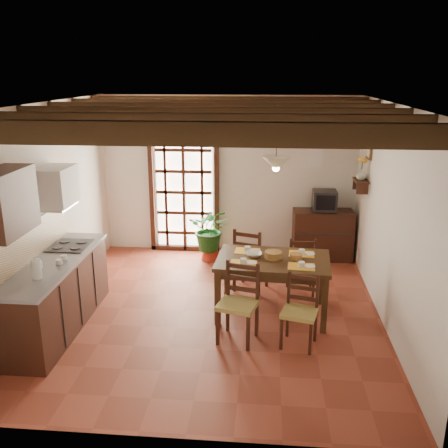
# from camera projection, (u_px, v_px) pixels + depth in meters

# --- Properties ---
(ground_plane) EXTENTS (5.00, 5.00, 0.00)m
(ground_plane) POSITION_uv_depth(u_px,v_px,m) (214.00, 312.00, 6.89)
(ground_plane) COLOR brown
(room_shell) EXTENTS (4.52, 5.02, 2.81)m
(room_shell) POSITION_uv_depth(u_px,v_px,m) (213.00, 183.00, 6.35)
(room_shell) COLOR silver
(room_shell) RESTS_ON ground_plane
(ceiling_beams) EXTENTS (4.50, 4.34, 0.20)m
(ceiling_beams) POSITION_uv_depth(u_px,v_px,m) (213.00, 113.00, 6.10)
(ceiling_beams) COLOR black
(ceiling_beams) RESTS_ON room_shell
(french_door) EXTENTS (1.26, 0.11, 2.32)m
(french_door) POSITION_uv_depth(u_px,v_px,m) (184.00, 188.00, 8.94)
(french_door) COLOR white
(french_door) RESTS_ON ground_plane
(kitchen_counter) EXTENTS (0.64, 2.25, 1.38)m
(kitchen_counter) POSITION_uv_depth(u_px,v_px,m) (56.00, 294.00, 6.34)
(kitchen_counter) COLOR black
(kitchen_counter) RESTS_ON ground_plane
(upper_cabinet) EXTENTS (0.35, 0.80, 0.70)m
(upper_cabinet) POSITION_uv_depth(u_px,v_px,m) (6.00, 202.00, 5.28)
(upper_cabinet) COLOR black
(upper_cabinet) RESTS_ON room_shell
(range_hood) EXTENTS (0.38, 0.60, 0.54)m
(range_hood) POSITION_uv_depth(u_px,v_px,m) (57.00, 187.00, 6.50)
(range_hood) COLOR white
(range_hood) RESTS_ON room_shell
(counter_items) EXTENTS (0.50, 1.43, 0.25)m
(counter_items) POSITION_uv_depth(u_px,v_px,m) (56.00, 255.00, 6.28)
(counter_items) COLOR black
(counter_items) RESTS_ON kitchen_counter
(dining_table) EXTENTS (1.55, 1.05, 0.81)m
(dining_table) POSITION_uv_depth(u_px,v_px,m) (273.00, 266.00, 6.63)
(dining_table) COLOR #3C2513
(dining_table) RESTS_ON ground_plane
(chair_near_left) EXTENTS (0.54, 0.53, 0.97)m
(chair_near_left) POSITION_uv_depth(u_px,v_px,m) (238.00, 317.00, 6.09)
(chair_near_left) COLOR #A49045
(chair_near_left) RESTS_ON ground_plane
(chair_near_right) EXTENTS (0.49, 0.48, 0.88)m
(chair_near_right) POSITION_uv_depth(u_px,v_px,m) (299.00, 324.00, 5.98)
(chair_near_right) COLOR #A49045
(chair_near_right) RESTS_ON ground_plane
(chair_far_left) EXTENTS (0.57, 0.55, 0.98)m
(chair_far_left) POSITION_uv_depth(u_px,v_px,m) (251.00, 270.00, 7.52)
(chair_far_left) COLOR #A49045
(chair_far_left) RESTS_ON ground_plane
(chair_far_right) EXTENTS (0.43, 0.41, 0.89)m
(chair_far_right) POSITION_uv_depth(u_px,v_px,m) (300.00, 275.00, 7.42)
(chair_far_right) COLOR #A49045
(chair_far_right) RESTS_ON ground_plane
(table_setting) EXTENTS (1.08, 0.72, 0.10)m
(table_setting) POSITION_uv_depth(u_px,v_px,m) (273.00, 253.00, 6.58)
(table_setting) COLOR yellow
(table_setting) RESTS_ON dining_table
(table_bowl) EXTENTS (0.23, 0.23, 0.05)m
(table_bowl) POSITION_uv_depth(u_px,v_px,m) (254.00, 254.00, 6.68)
(table_bowl) COLOR white
(table_bowl) RESTS_ON dining_table
(sideboard) EXTENTS (1.05, 0.51, 0.87)m
(sideboard) POSITION_uv_depth(u_px,v_px,m) (322.00, 235.00, 8.74)
(sideboard) COLOR black
(sideboard) RESTS_ON ground_plane
(crt_tv) EXTENTS (0.40, 0.38, 0.34)m
(crt_tv) POSITION_uv_depth(u_px,v_px,m) (325.00, 200.00, 8.55)
(crt_tv) COLOR black
(crt_tv) RESTS_ON sideboard
(fuse_box) EXTENTS (0.25, 0.03, 0.32)m
(fuse_box) POSITION_uv_depth(u_px,v_px,m) (315.00, 158.00, 8.61)
(fuse_box) COLOR white
(fuse_box) RESTS_ON room_shell
(plant_pot) EXTENTS (0.34, 0.34, 0.21)m
(plant_pot) POSITION_uv_depth(u_px,v_px,m) (211.00, 254.00, 8.75)
(plant_pot) COLOR maroon
(plant_pot) RESTS_ON ground_plane
(potted_plant) EXTENTS (1.86, 1.61, 2.02)m
(potted_plant) POSITION_uv_depth(u_px,v_px,m) (210.00, 229.00, 8.62)
(potted_plant) COLOR #144C19
(potted_plant) RESTS_ON ground_plane
(wall_shelf) EXTENTS (0.20, 0.42, 0.20)m
(wall_shelf) POSITION_uv_depth(u_px,v_px,m) (361.00, 183.00, 7.79)
(wall_shelf) COLOR black
(wall_shelf) RESTS_ON room_shell
(shelf_vase) EXTENTS (0.15, 0.15, 0.15)m
(shelf_vase) POSITION_uv_depth(u_px,v_px,m) (361.00, 174.00, 7.75)
(shelf_vase) COLOR #B2BFB2
(shelf_vase) RESTS_ON wall_shelf
(shelf_flowers) EXTENTS (0.14, 0.14, 0.36)m
(shelf_flowers) POSITION_uv_depth(u_px,v_px,m) (362.00, 161.00, 7.68)
(shelf_flowers) COLOR yellow
(shelf_flowers) RESTS_ON shelf_vase
(framed_picture) EXTENTS (0.03, 0.32, 0.32)m
(framed_picture) POSITION_uv_depth(u_px,v_px,m) (369.00, 148.00, 7.62)
(framed_picture) COLOR brown
(framed_picture) RESTS_ON room_shell
(pendant_lamp) EXTENTS (0.36, 0.36, 0.84)m
(pendant_lamp) POSITION_uv_depth(u_px,v_px,m) (276.00, 162.00, 6.32)
(pendant_lamp) COLOR black
(pendant_lamp) RESTS_ON room_shell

